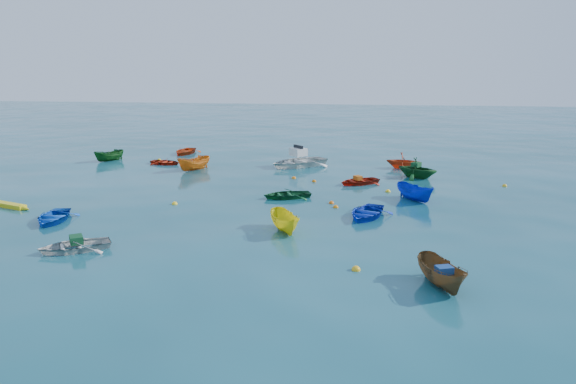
# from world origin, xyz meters

# --- Properties ---
(ground) EXTENTS (160.00, 160.00, 0.00)m
(ground) POSITION_xyz_m (0.00, 0.00, 0.00)
(ground) COLOR #093D45
(ground) RESTS_ON ground
(dinghy_blue_sw) EXTENTS (2.72, 3.42, 0.64)m
(dinghy_blue_sw) POSITION_xyz_m (-11.55, -1.54, 0.00)
(dinghy_blue_sw) COLOR blue
(dinghy_blue_sw) RESTS_ON ground
(dinghy_white_near) EXTENTS (3.75, 3.51, 0.63)m
(dinghy_white_near) POSITION_xyz_m (-8.12, -5.76, 0.00)
(dinghy_white_near) COLOR beige
(dinghy_white_near) RESTS_ON ground
(sampan_brown_mid) EXTENTS (2.09, 3.21, 1.16)m
(sampan_brown_mid) POSITION_xyz_m (7.45, -7.84, 0.00)
(sampan_brown_mid) COLOR brown
(sampan_brown_mid) RESTS_ON ground
(dinghy_blue_se) EXTENTS (3.28, 3.88, 0.69)m
(dinghy_blue_se) POSITION_xyz_m (4.73, 1.43, 0.00)
(dinghy_blue_se) COLOR #0F30BC
(dinghy_blue_se) RESTS_ON ground
(sampan_yellow_mid) EXTENTS (2.23, 3.12, 1.13)m
(sampan_yellow_mid) POSITION_xyz_m (0.75, -1.73, 0.00)
(sampan_yellow_mid) COLOR yellow
(sampan_yellow_mid) RESTS_ON ground
(dinghy_green_e) EXTENTS (3.49, 3.02, 0.61)m
(dinghy_green_e) POSITION_xyz_m (-0.09, 5.15, 0.00)
(dinghy_green_e) COLOR #13532A
(dinghy_green_e) RESTS_ON ground
(dinghy_red_nw) EXTENTS (2.96, 2.44, 0.54)m
(dinghy_red_nw) POSITION_xyz_m (-11.37, 15.12, 0.00)
(dinghy_red_nw) COLOR #A0200D
(dinghy_red_nw) RESTS_ON ground
(sampan_orange_n) EXTENTS (2.64, 3.17, 1.18)m
(sampan_orange_n) POSITION_xyz_m (-8.32, 12.99, 0.00)
(sampan_orange_n) COLOR orange
(sampan_orange_n) RESTS_ON ground
(dinghy_green_n) EXTENTS (3.88, 3.74, 1.57)m
(dinghy_green_n) POSITION_xyz_m (8.35, 12.30, 0.00)
(dinghy_green_n) COLOR #11491B
(dinghy_green_n) RESTS_ON ground
(dinghy_red_ne) EXTENTS (3.56, 3.35, 0.60)m
(dinghy_red_ne) POSITION_xyz_m (4.25, 9.68, 0.00)
(dinghy_red_ne) COLOR #AC1F0E
(dinghy_red_ne) RESTS_ON ground
(sampan_blue_far) EXTENTS (2.65, 2.98, 1.13)m
(sampan_blue_far) POSITION_xyz_m (7.63, 5.53, 0.00)
(sampan_blue_far) COLOR #0E28B7
(sampan_blue_far) RESTS_ON ground
(dinghy_red_far) EXTENTS (2.52, 3.36, 0.66)m
(dinghy_red_far) POSITION_xyz_m (-11.41, 20.38, 0.00)
(dinghy_red_far) COLOR red
(dinghy_red_far) RESTS_ON ground
(dinghy_orange_far) EXTENTS (3.02, 2.75, 1.37)m
(dinghy_orange_far) POSITION_xyz_m (7.60, 15.82, 0.00)
(dinghy_orange_far) COLOR red
(dinghy_orange_far) RESTS_ON ground
(sampan_green_far) EXTENTS (2.41, 2.75, 1.04)m
(sampan_green_far) POSITION_xyz_m (-16.52, 15.96, 0.00)
(sampan_green_far) COLOR #114915
(sampan_green_far) RESTS_ON ground
(kayak_yellow) EXTENTS (3.35, 1.60, 0.33)m
(kayak_yellow) POSITION_xyz_m (-15.68, 0.82, 0.00)
(kayak_yellow) COLOR gold
(kayak_yellow) RESTS_ON ground
(motorboat_white) EXTENTS (5.90, 5.76, 1.60)m
(motorboat_white) POSITION_xyz_m (-0.59, 15.65, 0.00)
(motorboat_white) COLOR silver
(motorboat_white) RESTS_ON ground
(tarp_green_a) EXTENTS (0.84, 0.88, 0.34)m
(tarp_green_a) POSITION_xyz_m (-8.03, -5.70, 0.49)
(tarp_green_a) COLOR #104321
(tarp_green_a) RESTS_ON dinghy_white_near
(tarp_blue_a) EXTENTS (0.70, 0.62, 0.28)m
(tarp_blue_a) POSITION_xyz_m (7.50, -7.98, 0.72)
(tarp_blue_a) COLOR navy
(tarp_blue_a) RESTS_ON sampan_brown_mid
(tarp_green_b) EXTENTS (0.80, 0.85, 0.33)m
(tarp_green_b) POSITION_xyz_m (8.27, 12.36, 0.95)
(tarp_green_b) COLOR #114721
(tarp_green_b) RESTS_ON dinghy_green_n
(tarp_orange_b) EXTENTS (0.67, 0.71, 0.27)m
(tarp_orange_b) POSITION_xyz_m (4.17, 9.63, 0.44)
(tarp_orange_b) COLOR #B35512
(tarp_orange_b) RESTS_ON dinghy_red_ne
(buoy_ye_a) EXTENTS (0.37, 0.37, 0.37)m
(buoy_ye_a) POSITION_xyz_m (4.29, -6.54, 0.00)
(buoy_ye_a) COLOR gold
(buoy_ye_a) RESTS_ON ground
(buoy_or_b) EXTENTS (0.32, 0.32, 0.32)m
(buoy_or_b) POSITION_xyz_m (2.69, 4.11, 0.00)
(buoy_or_b) COLOR orange
(buoy_or_b) RESTS_ON ground
(buoy_ye_b) EXTENTS (0.34, 0.34, 0.34)m
(buoy_ye_b) POSITION_xyz_m (-6.39, 2.70, 0.00)
(buoy_ye_b) COLOR yellow
(buoy_ye_b) RESTS_ON ground
(buoy_or_c) EXTENTS (0.31, 0.31, 0.31)m
(buoy_or_c) POSITION_xyz_m (1.17, 10.00, 0.00)
(buoy_or_c) COLOR #D3660B
(buoy_or_c) RESTS_ON ground
(buoy_ye_c) EXTENTS (0.34, 0.34, 0.34)m
(buoy_ye_c) POSITION_xyz_m (6.11, 7.55, 0.00)
(buoy_ye_c) COLOR yellow
(buoy_ye_c) RESTS_ON ground
(buoy_or_d) EXTENTS (0.31, 0.31, 0.31)m
(buoy_or_d) POSITION_xyz_m (3.00, 3.18, 0.00)
(buoy_or_d) COLOR orange
(buoy_or_d) RESTS_ON ground
(buoy_ye_d) EXTENTS (0.34, 0.34, 0.34)m
(buoy_ye_d) POSITION_xyz_m (-12.47, 16.71, 0.00)
(buoy_ye_d) COLOR yellow
(buoy_ye_d) RESTS_ON ground
(buoy_or_e) EXTENTS (0.32, 0.32, 0.32)m
(buoy_or_e) POSITION_xyz_m (-0.37, 10.91, 0.00)
(buoy_or_e) COLOR orange
(buoy_or_e) RESTS_ON ground
(buoy_ye_e) EXTENTS (0.32, 0.32, 0.32)m
(buoy_ye_e) POSITION_xyz_m (13.92, 10.25, 0.00)
(buoy_ye_e) COLOR gold
(buoy_ye_e) RESTS_ON ground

